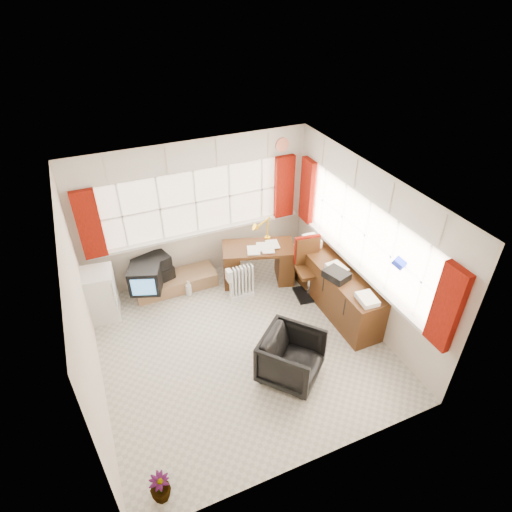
# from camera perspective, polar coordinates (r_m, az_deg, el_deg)

# --- Properties ---
(ground) EXTENTS (4.00, 4.00, 0.00)m
(ground) POSITION_cam_1_polar(r_m,az_deg,el_deg) (6.57, -1.90, -11.72)
(ground) COLOR beige
(ground) RESTS_ON ground
(room_walls) EXTENTS (4.00, 4.00, 4.00)m
(room_walls) POSITION_cam_1_polar(r_m,az_deg,el_deg) (5.57, -2.19, -1.07)
(room_walls) COLOR beige
(room_walls) RESTS_ON ground
(window_back) EXTENTS (3.70, 0.12, 3.60)m
(window_back) POSITION_cam_1_polar(r_m,az_deg,el_deg) (7.43, -7.65, 3.56)
(window_back) COLOR #FFE7C9
(window_back) RESTS_ON room_walls
(window_right) EXTENTS (0.12, 3.70, 3.60)m
(window_right) POSITION_cam_1_polar(r_m,az_deg,el_deg) (6.71, 13.54, -1.00)
(window_right) COLOR #FFE7C9
(window_right) RESTS_ON room_walls
(curtains) EXTENTS (3.83, 3.83, 1.15)m
(curtains) POSITION_cam_1_polar(r_m,az_deg,el_deg) (6.62, 2.32, 4.81)
(curtains) COLOR maroon
(curtains) RESTS_ON room_walls
(overhead_cabinets) EXTENTS (3.98, 3.98, 0.48)m
(overhead_cabinets) POSITION_cam_1_polar(r_m,az_deg,el_deg) (6.33, 2.73, 11.38)
(overhead_cabinets) COLOR beige
(overhead_cabinets) RESTS_ON room_walls
(desk) EXTENTS (1.35, 0.95, 0.74)m
(desk) POSITION_cam_1_polar(r_m,az_deg,el_deg) (7.51, 0.31, -0.78)
(desk) COLOR #512C13
(desk) RESTS_ON ground
(desk_lamp) EXTENTS (0.17, 0.15, 0.44)m
(desk_lamp) POSITION_cam_1_polar(r_m,az_deg,el_deg) (7.41, 1.58, 4.41)
(desk_lamp) COLOR #F8B80A
(desk_lamp) RESTS_ON desk
(task_chair) EXTENTS (0.50, 0.53, 1.06)m
(task_chair) POSITION_cam_1_polar(r_m,az_deg,el_deg) (7.20, 6.97, -1.15)
(task_chair) COLOR black
(task_chair) RESTS_ON ground
(office_chair) EXTENTS (1.08, 1.09, 0.71)m
(office_chair) POSITION_cam_1_polar(r_m,az_deg,el_deg) (5.94, 4.73, -13.34)
(office_chair) COLOR black
(office_chair) RESTS_ON ground
(radiator) EXTENTS (0.41, 0.17, 0.62)m
(radiator) POSITION_cam_1_polar(r_m,az_deg,el_deg) (7.23, -1.94, -3.84)
(radiator) COLOR white
(radiator) RESTS_ON ground
(credenza) EXTENTS (0.50, 2.00, 0.85)m
(credenza) POSITION_cam_1_polar(r_m,az_deg,el_deg) (7.06, 10.59, -4.21)
(credenza) COLOR #512C13
(credenza) RESTS_ON ground
(file_tray) EXTENTS (0.38, 0.43, 0.12)m
(file_tray) POSITION_cam_1_polar(r_m,az_deg,el_deg) (6.63, 10.68, -2.48)
(file_tray) COLOR black
(file_tray) RESTS_ON credenza
(tv_bench) EXTENTS (1.40, 0.50, 0.25)m
(tv_bench) POSITION_cam_1_polar(r_m,az_deg,el_deg) (7.61, -10.63, -3.42)
(tv_bench) COLOR #A07750
(tv_bench) RESTS_ON ground
(crt_tv) EXTENTS (0.62, 0.59, 0.45)m
(crt_tv) POSITION_cam_1_polar(r_m,az_deg,el_deg) (7.22, -14.52, -2.93)
(crt_tv) COLOR black
(crt_tv) RESTS_ON tv_bench
(hifi_stack) EXTENTS (0.71, 0.56, 0.45)m
(hifi_stack) POSITION_cam_1_polar(r_m,az_deg,el_deg) (7.41, -13.62, -1.75)
(hifi_stack) COLOR black
(hifi_stack) RESTS_ON tv_bench
(mini_fridge) EXTENTS (0.55, 0.56, 0.85)m
(mini_fridge) POSITION_cam_1_polar(r_m,az_deg,el_deg) (7.19, -20.08, -4.82)
(mini_fridge) COLOR white
(mini_fridge) RESTS_ON ground
(spray_bottle_a) EXTENTS (0.16, 0.16, 0.30)m
(spray_bottle_a) POSITION_cam_1_polar(r_m,az_deg,el_deg) (7.40, -8.99, -4.25)
(spray_bottle_a) COLOR white
(spray_bottle_a) RESTS_ON ground
(spray_bottle_b) EXTENTS (0.11, 0.11, 0.21)m
(spray_bottle_b) POSITION_cam_1_polar(r_m,az_deg,el_deg) (7.64, -8.32, -3.14)
(spray_bottle_b) COLOR #7FBEB7
(spray_bottle_b) RESTS_ON ground
(flower_vase) EXTENTS (0.25, 0.25, 0.40)m
(flower_vase) POSITION_cam_1_polar(r_m,az_deg,el_deg) (5.21, -12.67, -27.89)
(flower_vase) COLOR black
(flower_vase) RESTS_ON ground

